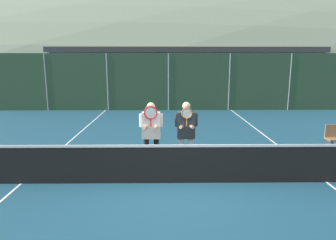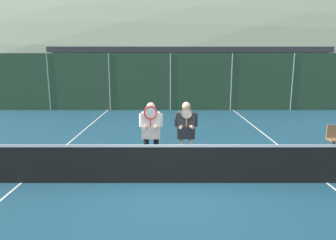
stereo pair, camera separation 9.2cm
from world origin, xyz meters
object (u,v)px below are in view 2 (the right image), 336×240
player_center_left (186,131)px  car_center (223,90)px  player_leftmost (151,130)px  car_right_of_center (301,90)px  car_left_of_center (144,90)px  car_far_left (68,90)px

player_center_left → car_center: bearing=75.4°
player_leftmost → car_right_of_center: bearing=52.8°
car_left_of_center → car_far_left: bearing=-177.2°
player_center_left → car_right_of_center: size_ratio=0.44×
player_leftmost → car_right_of_center: size_ratio=0.43×
car_center → player_leftmost: bearing=-108.5°
player_leftmost → player_center_left: bearing=-0.2°
car_far_left → car_right_of_center: car_right_of_center is taller
player_center_left → car_left_of_center: (-1.99, 11.83, -0.15)m
player_leftmost → player_center_left: (0.88, -0.00, -0.01)m
player_leftmost → car_right_of_center: car_right_of_center is taller
player_center_left → car_center: 12.18m
car_center → car_right_of_center: size_ratio=1.17×
car_far_left → car_right_of_center: 14.70m
player_leftmost → car_center: 12.42m
car_center → car_right_of_center: car_right_of_center is taller
player_center_left → car_right_of_center: 14.04m
car_right_of_center → car_far_left: bearing=180.0°
player_center_left → car_far_left: (-6.77, 11.59, -0.14)m
player_center_left → car_right_of_center: car_right_of_center is taller
car_left_of_center → car_right_of_center: size_ratio=1.09×
car_far_left → car_left_of_center: 4.79m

